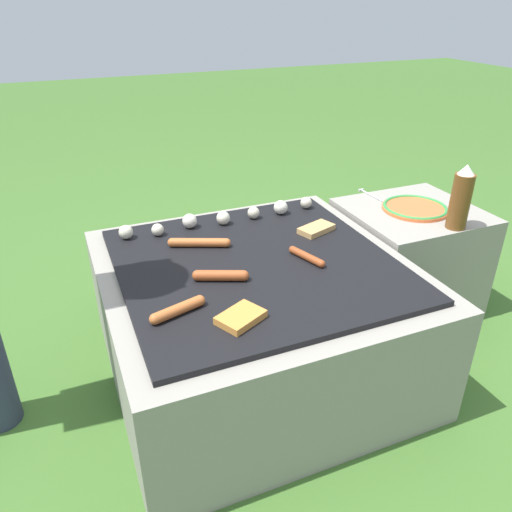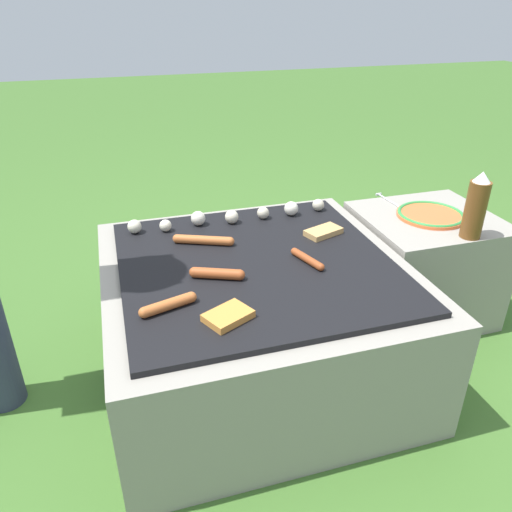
# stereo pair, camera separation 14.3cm
# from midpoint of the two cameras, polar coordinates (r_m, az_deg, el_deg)

# --- Properties ---
(ground_plane) EXTENTS (14.00, 14.00, 0.00)m
(ground_plane) POSITION_cam_midpoint_polar(r_m,az_deg,el_deg) (1.80, 2.33, -12.50)
(ground_plane) COLOR #3D6628
(grill) EXTENTS (0.94, 0.94, 0.42)m
(grill) POSITION_cam_midpoint_polar(r_m,az_deg,el_deg) (1.67, 2.47, -7.09)
(grill) COLOR gray
(grill) RESTS_ON ground_plane
(side_ledge) EXTENTS (0.49, 0.46, 0.42)m
(side_ledge) POSITION_cam_midpoint_polar(r_m,az_deg,el_deg) (2.09, 20.26, -1.04)
(side_ledge) COLOR gray
(side_ledge) RESTS_ON ground_plane
(sausage_back_center) EXTENTS (0.16, 0.08, 0.03)m
(sausage_back_center) POSITION_cam_midpoint_polar(r_m,az_deg,el_deg) (1.46, -1.69, -2.09)
(sausage_back_center) COLOR #A34C23
(sausage_back_center) RESTS_ON grill
(sausage_front_right) EXTENTS (0.16, 0.07, 0.03)m
(sausage_front_right) POSITION_cam_midpoint_polar(r_m,az_deg,el_deg) (1.33, -6.98, -5.63)
(sausage_front_right) COLOR #B7602D
(sausage_front_right) RESTS_ON grill
(sausage_front_center) EXTENTS (0.06, 0.14, 0.02)m
(sausage_front_center) POSITION_cam_midpoint_polar(r_m,az_deg,el_deg) (1.56, 8.50, -0.41)
(sausage_front_center) COLOR #93421E
(sausage_front_center) RESTS_ON grill
(sausage_front_left) EXTENTS (0.19, 0.10, 0.03)m
(sausage_front_left) POSITION_cam_midpoint_polar(r_m,az_deg,el_deg) (1.66, -3.60, 1.78)
(sausage_front_left) COLOR #B7602D
(sausage_front_left) RESTS_ON grill
(bread_slice_left) EXTENTS (0.14, 0.13, 0.02)m
(bread_slice_left) POSITION_cam_midpoint_polar(r_m,az_deg,el_deg) (1.29, -0.02, -6.96)
(bread_slice_left) COLOR #D18438
(bread_slice_left) RESTS_ON grill
(bread_slice_right) EXTENTS (0.14, 0.11, 0.02)m
(bread_slice_right) POSITION_cam_midpoint_polar(r_m,az_deg,el_deg) (1.75, 10.04, 2.69)
(bread_slice_right) COLOR tan
(bread_slice_right) RESTS_ON grill
(mushroom_row) EXTENTS (0.74, 0.07, 0.05)m
(mushroom_row) POSITION_cam_midpoint_polar(r_m,az_deg,el_deg) (1.82, -0.45, 4.59)
(mushroom_row) COLOR beige
(mushroom_row) RESTS_ON grill
(plate_colorful) EXTENTS (0.25, 0.25, 0.02)m
(plate_colorful) POSITION_cam_midpoint_polar(r_m,az_deg,el_deg) (2.00, 21.31, 4.38)
(plate_colorful) COLOR orange
(plate_colorful) RESTS_ON side_ledge
(condiment_bottle) EXTENTS (0.07, 0.07, 0.23)m
(condiment_bottle) POSITION_cam_midpoint_polar(r_m,az_deg,el_deg) (1.85, 25.90, 5.04)
(condiment_bottle) COLOR brown
(condiment_bottle) RESTS_ON side_ledge
(fork_utensil) EXTENTS (0.03, 0.19, 0.01)m
(fork_utensil) POSITION_cam_midpoint_polar(r_m,az_deg,el_deg) (2.10, 16.96, 5.99)
(fork_utensil) COLOR silver
(fork_utensil) RESTS_ON side_ledge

